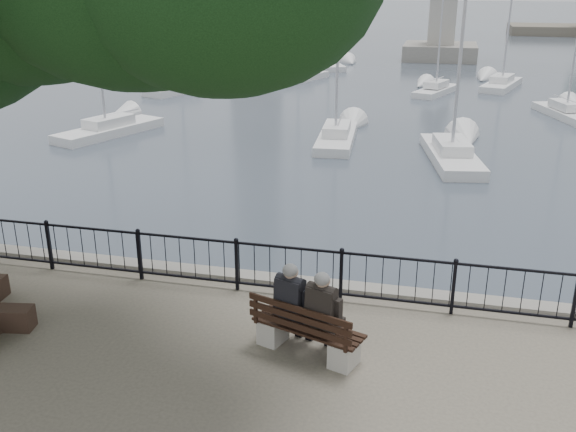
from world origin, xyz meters
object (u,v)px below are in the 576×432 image
(person_right, at_px, (326,317))
(lion_monument, at_px, (442,32))
(bench, at_px, (306,336))
(person_left, at_px, (295,308))

(person_right, height_order, lion_monument, lion_monument)
(bench, distance_m, lion_monument, 49.35)
(lion_monument, bearing_deg, bench, -91.45)
(bench, bearing_deg, person_right, 1.18)
(person_left, height_order, lion_monument, lion_monument)
(person_right, bearing_deg, bench, -178.82)
(bench, xyz_separation_m, person_left, (-0.23, 0.19, 0.37))
(lion_monument, bearing_deg, person_left, -91.72)
(bench, relative_size, person_right, 1.25)
(person_left, relative_size, person_right, 1.00)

